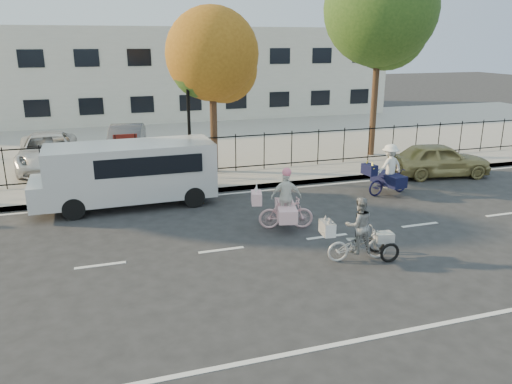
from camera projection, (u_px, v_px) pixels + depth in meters
name	position (u px, v px, depth m)	size (l,w,h in m)	color
ground	(221.00, 250.00, 12.89)	(120.00, 120.00, 0.00)	#333334
road_markings	(221.00, 250.00, 12.89)	(60.00, 9.52, 0.01)	silver
curb	(186.00, 193.00, 17.46)	(60.00, 0.10, 0.15)	#A8A399
sidewalk	(181.00, 185.00, 18.42)	(60.00, 2.20, 0.15)	#A8A399
parking_lot	(153.00, 141.00, 26.52)	(60.00, 15.60, 0.15)	#A8A399
iron_fence	(176.00, 157.00, 19.18)	(58.00, 0.06, 1.50)	black
building	(134.00, 73.00, 34.78)	(34.00, 10.00, 6.00)	silver
lamppost	(188.00, 99.00, 18.32)	(0.36, 0.36, 4.33)	black
street_sign	(126.00, 149.00, 18.12)	(0.85, 0.06, 1.80)	black
zebra_trike	(358.00, 236.00, 12.16)	(1.89, 0.79, 1.61)	silver
unicorn_bike	(285.00, 206.00, 14.18)	(1.83, 1.31, 1.81)	#F5BAC2
bull_bike	(388.00, 174.00, 17.38)	(1.96, 1.36, 1.78)	#100F34
white_van	(128.00, 172.00, 16.09)	(5.75, 2.03, 2.04)	white
gold_sedan	(439.00, 160.00, 19.71)	(1.58, 3.94, 1.34)	tan
lot_car_b	(48.00, 151.00, 20.38)	(2.31, 5.02, 1.39)	silver
lot_car_c	(126.00, 140.00, 22.65)	(1.43, 4.11, 1.36)	#515259
tree_mid	(215.00, 59.00, 18.86)	(3.56, 3.53, 6.47)	#442D1D
tree_east	(382.00, 15.00, 21.29)	(4.85, 4.85, 8.90)	#442D1D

